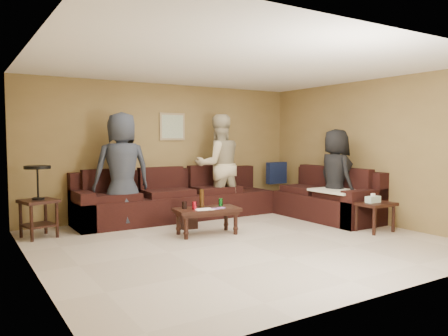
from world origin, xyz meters
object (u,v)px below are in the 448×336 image
person_left (122,170)px  person_middle (219,165)px  coffee_table (207,212)px  sectional_sofa (231,201)px  waste_bin (188,219)px  end_table_left (38,200)px  side_table_right (375,206)px  person_right (336,176)px

person_left → person_middle: size_ratio=0.99×
coffee_table → person_left: bearing=126.2°
coffee_table → person_left: person_left is taller
sectional_sofa → person_left: bearing=168.9°
waste_bin → sectional_sofa: bearing=15.8°
end_table_left → side_table_right: size_ratio=1.76×
person_middle → person_right: person_middle is taller
side_table_right → person_middle: (-1.36, 2.53, 0.56)m
end_table_left → person_middle: size_ratio=0.56×
person_left → waste_bin: bearing=146.9°
coffee_table → person_middle: person_middle is taller
end_table_left → side_table_right: end_table_left is taller
end_table_left → waste_bin: end_table_left is taller
sectional_sofa → person_middle: (0.00, 0.43, 0.64)m
person_middle → person_left: bearing=10.4°
coffee_table → waste_bin: coffee_table is taller
person_middle → sectional_sofa: bearing=98.3°
waste_bin → person_right: 2.71m
sectional_sofa → side_table_right: sectional_sofa is taller
side_table_right → sectional_sofa: bearing=122.9°
sectional_sofa → coffee_table: (-1.00, -0.87, 0.03)m
end_table_left → waste_bin: (2.20, -0.57, -0.41)m
person_left → side_table_right: bearing=147.0°
coffee_table → person_left: 1.65m
person_left → person_right: size_ratio=1.17×
sectional_sofa → coffee_table: bearing=-139.2°
coffee_table → person_middle: bearing=52.3°
person_left → person_middle: person_middle is taller
coffee_table → waste_bin: 0.61m
person_left → end_table_left: bearing=8.4°
side_table_right → person_right: size_ratio=0.37×
coffee_table → person_left: size_ratio=0.55×
end_table_left → person_middle: (3.24, 0.16, 0.40)m
waste_bin → person_left: person_left is taller
side_table_right → person_right: 1.01m
person_middle → person_right: (1.44, -1.61, -0.14)m
coffee_table → person_right: bearing=-7.2°
side_table_right → waste_bin: side_table_right is taller
side_table_right → waste_bin: 3.01m
waste_bin → person_middle: (1.04, 0.73, 0.81)m
sectional_sofa → person_right: (1.44, -1.18, 0.50)m
sectional_sofa → waste_bin: (-1.03, -0.29, -0.17)m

